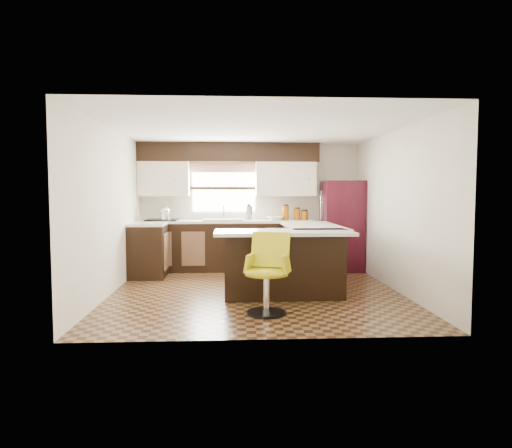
{
  "coord_description": "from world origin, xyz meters",
  "views": [
    {
      "loc": [
        -0.36,
        -6.67,
        1.48
      ],
      "look_at": [
        0.03,
        0.45,
        0.98
      ],
      "focal_mm": 32.0,
      "sensor_mm": 36.0,
      "label": 1
    }
  ],
  "objects": [
    {
      "name": "floor",
      "position": [
        0.0,
        0.0,
        0.0
      ],
      "size": [
        4.4,
        4.4,
        0.0
      ],
      "primitive_type": "plane",
      "color": "#49301A",
      "rests_on": "ground"
    },
    {
      "name": "upper_cab_left",
      "position": [
        -1.62,
        2.03,
        1.72
      ],
      "size": [
        0.94,
        0.35,
        0.64
      ],
      "primitive_type": "cube",
      "color": "beige",
      "rests_on": "wall_back"
    },
    {
      "name": "counter_back",
      "position": [
        -0.45,
        1.9,
        0.92
      ],
      "size": [
        3.3,
        0.6,
        0.04
      ],
      "primitive_type": "cube",
      "color": "silver",
      "rests_on": "base_cab_back"
    },
    {
      "name": "bar_chair",
      "position": [
        0.06,
        -1.25,
        0.49
      ],
      "size": [
        0.66,
        0.66,
        0.98
      ],
      "primitive_type": null,
      "rotation": [
        0.0,
        0.0,
        -0.32
      ],
      "color": "gold",
      "rests_on": "floor"
    },
    {
      "name": "window_pane",
      "position": [
        -0.5,
        2.18,
        1.55
      ],
      "size": [
        1.2,
        0.02,
        0.9
      ],
      "primitive_type": "cube",
      "color": "white",
      "rests_on": "wall_back"
    },
    {
      "name": "percolator",
      "position": [
        -0.03,
        1.9,
        1.08
      ],
      "size": [
        0.14,
        0.14,
        0.27
      ],
      "primitive_type": "cylinder",
      "color": "silver",
      "rests_on": "counter_back"
    },
    {
      "name": "valance",
      "position": [
        -0.5,
        2.14,
        1.94
      ],
      "size": [
        1.3,
        0.06,
        0.18
      ],
      "primitive_type": "cube",
      "color": "#D19B93",
      "rests_on": "wall_back"
    },
    {
      "name": "counter_pen_long",
      "position": [
        0.95,
        0.62,
        0.92
      ],
      "size": [
        0.84,
        1.95,
        0.04
      ],
      "primitive_type": "cube",
      "color": "silver",
      "rests_on": "peninsula_long"
    },
    {
      "name": "canister_small",
      "position": [
        1.03,
        1.92,
        1.03
      ],
      "size": [
        0.13,
        0.13,
        0.17
      ],
      "primitive_type": "cylinder",
      "color": "#874507",
      "rests_on": "counter_back"
    },
    {
      "name": "wall_back",
      "position": [
        0.0,
        2.2,
        1.2
      ],
      "size": [
        4.4,
        0.0,
        4.4
      ],
      "primitive_type": "plane",
      "rotation": [
        1.57,
        0.0,
        0.0
      ],
      "color": "beige",
      "rests_on": "floor"
    },
    {
      "name": "wall_front",
      "position": [
        0.0,
        -2.2,
        1.2
      ],
      "size": [
        4.4,
        0.0,
        4.4
      ],
      "primitive_type": "plane",
      "rotation": [
        -1.57,
        0.0,
        0.0
      ],
      "color": "beige",
      "rests_on": "floor"
    },
    {
      "name": "counter_left",
      "position": [
        -1.8,
        1.25,
        0.92
      ],
      "size": [
        0.6,
        0.7,
        0.04
      ],
      "primitive_type": "cube",
      "color": "silver",
      "rests_on": "base_cab_left"
    },
    {
      "name": "base_cab_back",
      "position": [
        -0.45,
        1.9,
        0.45
      ],
      "size": [
        3.3,
        0.6,
        0.9
      ],
      "primitive_type": "cube",
      "color": "black",
      "rests_on": "floor"
    },
    {
      "name": "refrigerator",
      "position": [
        1.72,
        1.77,
        0.84
      ],
      "size": [
        0.72,
        0.69,
        1.68
      ],
      "primitive_type": "cube",
      "color": "#390915",
      "rests_on": "floor"
    },
    {
      "name": "peninsula_return",
      "position": [
        0.38,
        -0.35,
        0.45
      ],
      "size": [
        1.65,
        0.6,
        0.9
      ],
      "primitive_type": "cube",
      "color": "black",
      "rests_on": "floor"
    },
    {
      "name": "base_cab_left",
      "position": [
        -1.8,
        1.25,
        0.45
      ],
      "size": [
        0.6,
        0.7,
        0.9
      ],
      "primitive_type": "cube",
      "color": "black",
      "rests_on": "floor"
    },
    {
      "name": "counter_pen_return",
      "position": [
        0.35,
        -0.44,
        0.92
      ],
      "size": [
        1.89,
        0.84,
        0.04
      ],
      "primitive_type": "cube",
      "color": "silver",
      "rests_on": "peninsula_return"
    },
    {
      "name": "sink",
      "position": [
        -0.5,
        1.88,
        0.96
      ],
      "size": [
        0.75,
        0.45,
        0.03
      ],
      "primitive_type": "cube",
      "color": "#B2B2B7",
      "rests_on": "counter_back"
    },
    {
      "name": "ceiling",
      "position": [
        0.0,
        0.0,
        2.4
      ],
      "size": [
        4.4,
        4.4,
        0.0
      ],
      "primitive_type": "plane",
      "rotation": [
        3.14,
        0.0,
        0.0
      ],
      "color": "silver",
      "rests_on": "wall_back"
    },
    {
      "name": "kettle",
      "position": [
        -1.59,
        1.88,
        1.1
      ],
      "size": [
        0.19,
        0.19,
        0.26
      ],
      "primitive_type": null,
      "color": "silver",
      "rests_on": "cooktop"
    },
    {
      "name": "upper_cab_right",
      "position": [
        0.68,
        2.03,
        1.72
      ],
      "size": [
        1.14,
        0.35,
        0.64
      ],
      "primitive_type": "cube",
      "color": "beige",
      "rests_on": "wall_back"
    },
    {
      "name": "wall_right",
      "position": [
        2.1,
        0.0,
        1.2
      ],
      "size": [
        0.0,
        4.4,
        4.4
      ],
      "primitive_type": "plane",
      "rotation": [
        1.57,
        0.0,
        -1.57
      ],
      "color": "beige",
      "rests_on": "floor"
    },
    {
      "name": "dishwasher",
      "position": [
        0.55,
        1.61,
        0.43
      ],
      "size": [
        0.58,
        0.03,
        0.78
      ],
      "primitive_type": "cube",
      "color": "black",
      "rests_on": "floor"
    },
    {
      "name": "canister_large",
      "position": [
        0.67,
        1.92,
        1.08
      ],
      "size": [
        0.13,
        0.13,
        0.27
      ],
      "primitive_type": "cylinder",
      "color": "#874507",
      "rests_on": "counter_back"
    },
    {
      "name": "peninsula_long",
      "position": [
        0.9,
        0.62,
        0.45
      ],
      "size": [
        0.6,
        1.95,
        0.9
      ],
      "primitive_type": "cube",
      "color": "black",
      "rests_on": "floor"
    },
    {
      "name": "soffit",
      "position": [
        -0.4,
        2.03,
        2.22
      ],
      "size": [
        3.4,
        0.35,
        0.36
      ],
      "primitive_type": "cube",
      "color": "black",
      "rests_on": "wall_back"
    },
    {
      "name": "cooktop",
      "position": [
        -1.65,
        1.88,
        0.96
      ],
      "size": [
        0.58,
        0.5,
        0.02
      ],
      "primitive_type": "cube",
      "color": "black",
      "rests_on": "counter_back"
    },
    {
      "name": "canister_med",
      "position": [
        0.89,
        1.92,
        1.05
      ],
      "size": [
        0.13,
        0.13,
        0.21
      ],
      "primitive_type": "cylinder",
      "color": "#874507",
      "rests_on": "counter_back"
    },
    {
      "name": "mixing_bowl",
      "position": [
        0.46,
        1.9,
        0.98
      ],
      "size": [
        0.36,
        0.36,
        0.08
      ],
      "primitive_type": "imported",
      "rotation": [
        0.0,
        0.0,
        0.21
      ],
      "color": "white",
      "rests_on": "counter_back"
    },
    {
      "name": "wall_left",
      "position": [
        -2.1,
        0.0,
        1.2
      ],
      "size": [
        0.0,
        4.4,
        4.4
      ],
      "primitive_type": "plane",
      "rotation": [
        1.57,
        0.0,
        1.57
      ],
      "color": "beige",
      "rests_on": "floor"
    }
  ]
}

